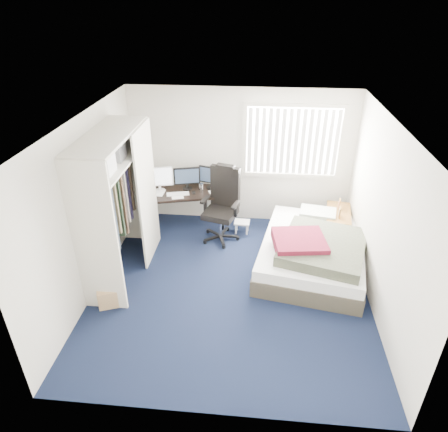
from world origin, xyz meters
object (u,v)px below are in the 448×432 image
nightstand (338,215)px  bed (313,251)px  desk (185,189)px  office_chair (222,212)px

nightstand → bed: size_ratio=0.37×
nightstand → bed: 1.00m
nightstand → bed: nightstand is taller
bed → nightstand: bearing=59.8°
desk → office_chair: (0.71, -0.37, -0.23)m
desk → office_chair: 0.83m
office_chair → nightstand: 2.02m
desk → office_chair: office_chair is taller
desk → bed: (2.23, -1.12, -0.45)m
desk → nightstand: size_ratio=1.80×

